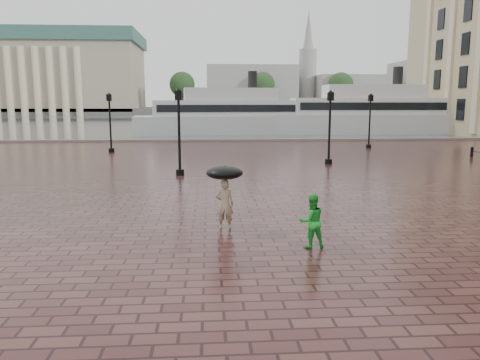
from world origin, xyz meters
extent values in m
plane|color=#371A19|center=(0.00, 0.00, 0.00)|extent=(300.00, 300.00, 0.00)
plane|color=#40494E|center=(0.00, 92.00, 0.00)|extent=(240.00, 240.00, 0.00)
cube|color=slate|center=(0.00, 32.00, 0.00)|extent=(80.00, 0.60, 0.30)
cube|color=#4C4C47|center=(0.00, 160.00, 1.00)|extent=(300.00, 60.00, 2.00)
cube|color=gray|center=(-55.00, 145.00, 12.00)|extent=(55.00, 30.00, 22.00)
cube|color=#325C50|center=(-55.00, 145.00, 24.00)|extent=(57.00, 32.00, 4.00)
cube|color=gray|center=(10.00, 150.00, 9.00)|extent=(30.00, 22.00, 14.00)
cube|color=gray|center=(45.00, 150.00, 7.50)|extent=(25.00, 22.00, 11.00)
cube|color=gray|center=(80.00, 150.00, 10.00)|extent=(35.00, 22.00, 16.00)
cylinder|color=gray|center=(30.00, 150.00, 12.00)|extent=(6.00, 6.00, 20.00)
cone|color=gray|center=(30.00, 150.00, 26.00)|extent=(5.00, 5.00, 18.00)
cylinder|color=#2D2119|center=(-64.29, 138.00, 4.00)|extent=(1.00, 1.00, 8.00)
sphere|color=#1E391A|center=(-64.29, 138.00, 9.50)|extent=(8.00, 8.00, 8.00)
cylinder|color=#2D2119|center=(-38.57, 138.00, 4.00)|extent=(1.00, 1.00, 8.00)
sphere|color=#1E391A|center=(-38.57, 138.00, 9.50)|extent=(8.00, 8.00, 8.00)
cylinder|color=#2D2119|center=(-12.86, 138.00, 4.00)|extent=(1.00, 1.00, 8.00)
sphere|color=#1E391A|center=(-12.86, 138.00, 9.50)|extent=(8.00, 8.00, 8.00)
cylinder|color=#2D2119|center=(12.86, 138.00, 4.00)|extent=(1.00, 1.00, 8.00)
sphere|color=#1E391A|center=(12.86, 138.00, 9.50)|extent=(8.00, 8.00, 8.00)
cylinder|color=#2D2119|center=(38.57, 138.00, 4.00)|extent=(1.00, 1.00, 8.00)
sphere|color=#1E391A|center=(38.57, 138.00, 9.50)|extent=(8.00, 8.00, 8.00)
cylinder|color=#2D2119|center=(64.29, 138.00, 4.00)|extent=(1.00, 1.00, 8.00)
sphere|color=#1E391A|center=(64.29, 138.00, 9.50)|extent=(8.00, 8.00, 8.00)
cylinder|color=black|center=(14.00, 17.00, 0.30)|extent=(0.20, 0.20, 0.60)
sphere|color=black|center=(14.00, 17.00, 0.62)|extent=(0.22, 0.22, 0.22)
cylinder|color=black|center=(-6.00, 10.00, 0.15)|extent=(0.44, 0.44, 0.30)
cylinder|color=black|center=(-6.00, 10.00, 2.00)|extent=(0.14, 0.14, 4.00)
cube|color=black|center=(-6.00, 10.00, 4.15)|extent=(0.35, 0.35, 0.50)
sphere|color=beige|center=(-6.00, 10.00, 4.15)|extent=(0.28, 0.28, 0.28)
cylinder|color=black|center=(3.00, 14.00, 0.15)|extent=(0.44, 0.44, 0.30)
cylinder|color=black|center=(3.00, 14.00, 2.00)|extent=(0.14, 0.14, 4.00)
cube|color=black|center=(3.00, 14.00, 4.15)|extent=(0.35, 0.35, 0.50)
sphere|color=beige|center=(3.00, 14.00, 4.15)|extent=(0.28, 0.28, 0.28)
cylinder|color=black|center=(-12.00, 22.00, 0.15)|extent=(0.44, 0.44, 0.30)
cylinder|color=black|center=(-12.00, 22.00, 2.00)|extent=(0.14, 0.14, 4.00)
cube|color=black|center=(-12.00, 22.00, 4.15)|extent=(0.35, 0.35, 0.50)
sphere|color=beige|center=(-12.00, 22.00, 4.15)|extent=(0.28, 0.28, 0.28)
cylinder|color=black|center=(9.00, 24.00, 0.15)|extent=(0.44, 0.44, 0.30)
cylinder|color=black|center=(9.00, 24.00, 2.00)|extent=(0.14, 0.14, 4.00)
cube|color=black|center=(9.00, 24.00, 4.15)|extent=(0.35, 0.35, 0.50)
sphere|color=beige|center=(9.00, 24.00, 4.15)|extent=(0.28, 0.28, 0.28)
imported|color=tan|center=(-3.99, -0.84, 0.76)|extent=(0.60, 0.43, 1.52)
imported|color=green|center=(-1.78, -2.83, 0.72)|extent=(0.77, 0.64, 1.43)
cube|color=silver|center=(-1.88, 42.58, 1.10)|extent=(23.25, 7.19, 2.20)
cube|color=silver|center=(-1.88, 42.58, 3.12)|extent=(18.63, 6.12, 1.83)
cube|color=silver|center=(-1.88, 42.58, 4.76)|extent=(11.28, 5.02, 1.47)
cylinder|color=black|center=(0.86, 42.79, 6.41)|extent=(1.10, 1.10, 2.20)
cube|color=black|center=(-1.70, 40.16, 3.12)|extent=(17.37, 1.40, 0.82)
cube|color=black|center=(-2.06, 45.00, 3.12)|extent=(17.37, 1.40, 0.82)
cube|color=silver|center=(15.74, 42.58, 1.18)|extent=(24.89, 6.88, 2.37)
cube|color=silver|center=(15.74, 42.58, 3.36)|extent=(19.93, 5.89, 1.97)
cube|color=silver|center=(15.74, 42.58, 5.13)|extent=(12.01, 5.00, 1.58)
cylinder|color=black|center=(18.69, 42.46, 6.91)|extent=(1.18, 1.18, 2.37)
cube|color=black|center=(15.63, 39.96, 3.36)|extent=(18.74, 0.83, 0.89)
cube|color=black|center=(15.84, 45.19, 3.36)|extent=(18.74, 0.83, 0.89)
cylinder|color=black|center=(-3.99, -0.84, 1.30)|extent=(0.02, 0.02, 0.95)
ellipsoid|color=black|center=(-3.99, -0.84, 1.72)|extent=(1.10, 1.10, 0.39)
camera|label=1|loc=(-4.44, -14.59, 3.79)|focal=35.00mm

